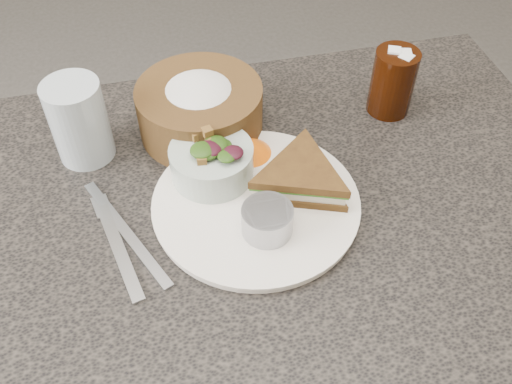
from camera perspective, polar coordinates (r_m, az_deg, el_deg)
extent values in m
cube|color=black|center=(1.09, -0.21, -15.33)|extent=(1.00, 0.70, 0.75)
cylinder|color=white|center=(0.78, 0.00, -1.18)|extent=(0.28, 0.28, 0.01)
cylinder|color=#96989F|center=(0.73, 1.13, -2.87)|extent=(0.07, 0.07, 0.04)
cone|color=#FF6809|center=(0.84, -0.65, 4.64)|extent=(0.09, 0.09, 0.03)
cube|color=#A0A1A2|center=(0.76, -13.50, -5.75)|extent=(0.05, 0.17, 0.00)
cube|color=#A6A8AE|center=(0.78, -12.87, -3.96)|extent=(0.10, 0.20, 0.00)
cylinder|color=#A9B8C2|center=(0.86, -17.28, 6.78)|extent=(0.10, 0.10, 0.12)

